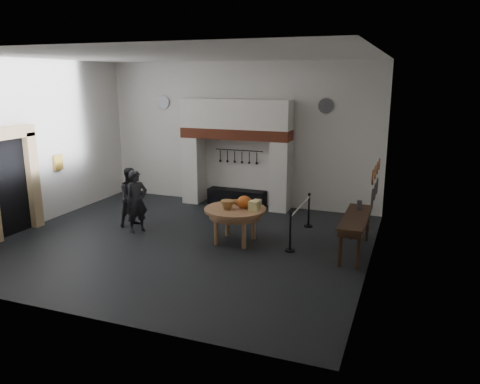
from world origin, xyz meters
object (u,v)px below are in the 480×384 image
at_px(iron_range, 237,197).
at_px(barrier_post_near, 290,233).
at_px(barrier_post_far, 309,211).
at_px(side_table, 356,217).
at_px(visitor_near, 137,201).
at_px(visitor_far, 132,197).
at_px(work_table, 235,210).

distance_m(iron_range, barrier_post_near, 4.33).
bearing_deg(barrier_post_far, side_table, -47.57).
height_order(barrier_post_near, barrier_post_far, same).
height_order(iron_range, barrier_post_near, barrier_post_near).
xyz_separation_m(iron_range, barrier_post_far, (2.66, -1.41, 0.20)).
distance_m(barrier_post_near, barrier_post_far, 2.00).
height_order(visitor_near, barrier_post_far, visitor_near).
distance_m(visitor_near, barrier_post_far, 4.65).
bearing_deg(barrier_post_far, visitor_near, -154.36).
bearing_deg(barrier_post_near, visitor_far, 175.09).
xyz_separation_m(work_table, side_table, (2.88, 0.28, 0.03)).
relative_size(iron_range, barrier_post_near, 2.11).
relative_size(iron_range, barrier_post_far, 2.11).
height_order(iron_range, visitor_far, visitor_far).
distance_m(work_table, barrier_post_near, 1.50).
bearing_deg(visitor_far, side_table, -56.53).
bearing_deg(side_table, visitor_far, -179.70).
xyz_separation_m(iron_range, barrier_post_near, (2.66, -3.41, 0.20)).
distance_m(visitor_near, barrier_post_near, 4.20).
height_order(iron_range, barrier_post_far, barrier_post_far).
bearing_deg(barrier_post_far, work_table, -127.85).
height_order(visitor_far, barrier_post_far, visitor_far).
relative_size(iron_range, visitor_far, 1.17).
xyz_separation_m(visitor_far, barrier_post_far, (4.58, 1.61, -0.36)).
bearing_deg(work_table, side_table, 5.58).
bearing_deg(iron_range, side_table, -36.09).
xyz_separation_m(iron_range, visitor_far, (-1.92, -3.02, 0.56)).
xyz_separation_m(visitor_near, barrier_post_far, (4.18, 2.01, -0.38)).
bearing_deg(work_table, barrier_post_far, 52.15).
height_order(work_table, barrier_post_far, barrier_post_far).
xyz_separation_m(work_table, barrier_post_near, (1.44, -0.14, -0.39)).
bearing_deg(visitor_near, work_table, -52.13).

